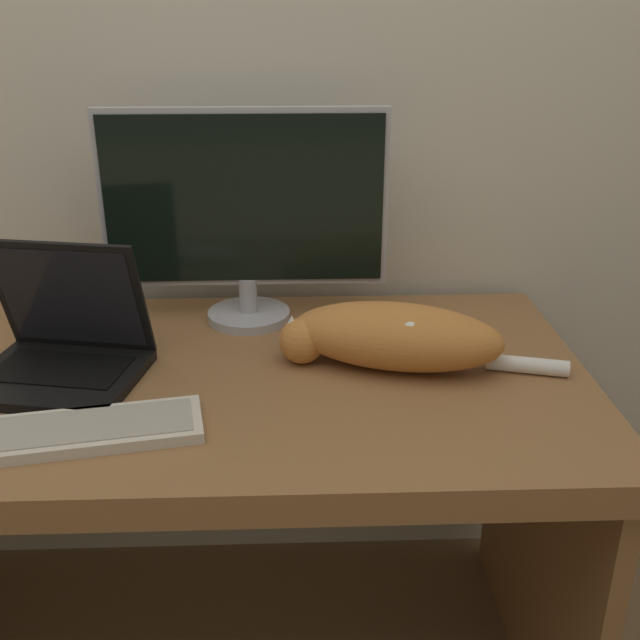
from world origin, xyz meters
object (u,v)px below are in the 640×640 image
cat (392,335)px  laptop (62,351)px  external_keyboard (82,431)px  monitor (245,212)px

cat → laptop: bearing=-163.7°
cat → external_keyboard: bearing=-141.3°
external_keyboard → cat: bearing=13.7°
laptop → cat: bearing=12.4°
external_keyboard → cat: 0.59m
monitor → laptop: (-0.34, -0.26, -0.20)m
monitor → external_keyboard: 0.60m
external_keyboard → cat: size_ratio=0.73×
monitor → external_keyboard: (-0.25, -0.49, -0.24)m
monitor → external_keyboard: bearing=-117.4°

